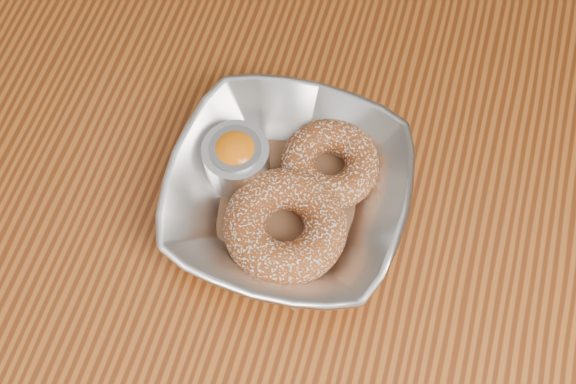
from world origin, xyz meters
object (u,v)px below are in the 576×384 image
(table, at_px, (228,195))
(donut_back, at_px, (330,164))
(ramekin, at_px, (237,159))
(donut_front, at_px, (285,226))
(serving_bowl, at_px, (288,194))

(table, relative_size, donut_back, 13.36)
(donut_back, xyz_separation_m, ramekin, (-0.08, -0.02, 0.01))
(donut_front, relative_size, ramekin, 1.81)
(table, xyz_separation_m, donut_back, (0.11, 0.01, 0.12))
(donut_back, relative_size, donut_front, 0.83)
(donut_back, bearing_deg, donut_front, -107.06)
(serving_bowl, distance_m, ramekin, 0.06)
(serving_bowl, height_order, ramekin, ramekin)
(serving_bowl, relative_size, donut_back, 2.36)
(table, relative_size, serving_bowl, 5.66)
(serving_bowl, relative_size, donut_front, 1.96)
(table, height_order, serving_bowl, serving_bowl)
(donut_front, bearing_deg, table, 142.64)
(table, height_order, donut_back, donut_back)
(serving_bowl, bearing_deg, ramekin, 163.05)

